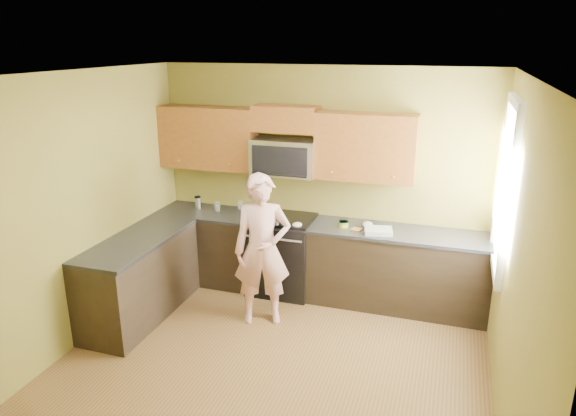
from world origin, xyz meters
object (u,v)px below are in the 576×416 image
at_px(microwave, 285,174).
at_px(butter_tub, 343,227).
at_px(frying_pan, 271,222).
at_px(travel_mug, 198,209).
at_px(woman, 262,250).
at_px(stove, 282,254).

xyz_separation_m(microwave, butter_tub, (0.76, -0.15, -0.53)).
relative_size(microwave, butter_tub, 6.65).
height_order(frying_pan, travel_mug, travel_mug).
bearing_deg(woman, travel_mug, 124.01).
xyz_separation_m(stove, frying_pan, (-0.06, -0.21, 0.47)).
height_order(microwave, woman, same).
height_order(butter_tub, travel_mug, travel_mug).
relative_size(stove, microwave, 1.25).
xyz_separation_m(woman, travel_mug, (-1.18, 0.84, 0.09)).
bearing_deg(frying_pan, travel_mug, 160.46).
bearing_deg(travel_mug, microwave, 2.20).
relative_size(frying_pan, butter_tub, 3.68).
height_order(microwave, travel_mug, microwave).
bearing_deg(frying_pan, butter_tub, 8.70).
bearing_deg(travel_mug, butter_tub, -3.21).
bearing_deg(woman, microwave, 71.66).
xyz_separation_m(microwave, woman, (0.04, -0.88, -0.62)).
bearing_deg(butter_tub, travel_mug, 176.79).
distance_m(stove, butter_tub, 0.88).
relative_size(stove, butter_tub, 8.31).
relative_size(butter_tub, travel_mug, 0.70).
bearing_deg(microwave, stove, -90.00).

